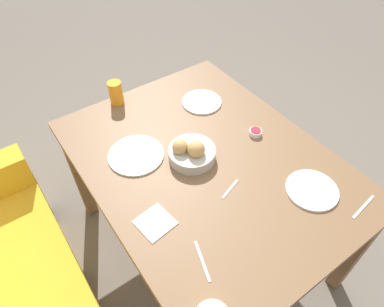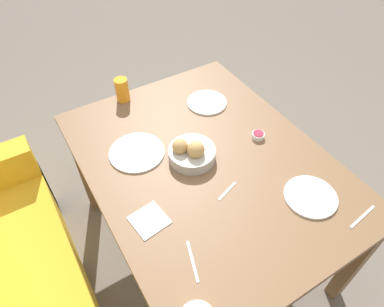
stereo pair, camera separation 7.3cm
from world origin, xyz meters
name	(u,v)px [view 2 (the right image)]	position (x,y,z in m)	size (l,w,h in m)	color
ground_plane	(203,244)	(0.00, 0.00, 0.00)	(10.00, 10.00, 0.00)	#6B6056
dining_table	(206,174)	(0.00, 0.00, 0.66)	(1.33, 1.01, 0.75)	brown
bread_basket	(191,153)	(0.05, 0.05, 0.79)	(0.21, 0.21, 0.12)	#B2ADA3
plate_near_left	(311,197)	(-0.39, -0.25, 0.76)	(0.22, 0.22, 0.01)	white
plate_near_right	(207,102)	(0.35, -0.23, 0.76)	(0.21, 0.21, 0.01)	white
plate_far_center	(137,152)	(0.21, 0.25, 0.76)	(0.25, 0.25, 0.01)	white
juice_glass	(122,90)	(0.61, 0.14, 0.82)	(0.07, 0.07, 0.13)	orange
jam_bowl_berry	(258,135)	(0.00, -0.29, 0.77)	(0.06, 0.06, 0.03)	white
fork_silver	(363,217)	(-0.56, -0.36, 0.76)	(0.03, 0.16, 0.00)	#B7B7BC
knife_silver	(193,261)	(-0.38, 0.31, 0.76)	(0.16, 0.06, 0.00)	#B7B7BC
spoon_coffee	(227,191)	(-0.19, 0.02, 0.76)	(0.05, 0.12, 0.00)	#B7B7BC
napkin	(149,220)	(-0.15, 0.36, 0.76)	(0.15, 0.15, 0.00)	silver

